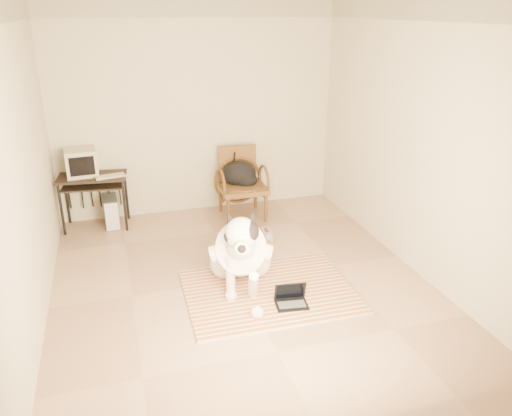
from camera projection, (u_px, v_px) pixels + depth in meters
name	position (u px, v px, depth m)	size (l,w,h in m)	color
floor	(239.00, 280.00, 5.58)	(4.50, 4.50, 0.00)	#9F7C61
ceiling	(236.00, 23.00, 4.56)	(4.50, 4.50, 0.00)	white
wall_back	(198.00, 119.00, 7.07)	(4.50, 4.50, 0.00)	#BFB69D
wall_front	(330.00, 266.00, 3.07)	(4.50, 4.50, 0.00)	#BFB69D
wall_left	(25.00, 182.00, 4.54)	(4.50, 4.50, 0.00)	#BFB69D
wall_right	(410.00, 149.00, 5.60)	(4.50, 4.50, 0.00)	#BFB69D
rug	(269.00, 291.00, 5.33)	(1.79, 1.38, 0.02)	#C9521D
dog	(241.00, 253.00, 5.30)	(0.72, 1.44, 1.04)	white
laptop	(291.00, 299.00, 5.07)	(0.35, 0.28, 0.23)	black
computer_desk	(93.00, 183.00, 6.68)	(0.94, 0.59, 0.74)	black
crt_monitor	(81.00, 162.00, 6.61)	(0.43, 0.41, 0.35)	tan
desk_keyboard	(110.00, 176.00, 6.60)	(0.38, 0.14, 0.02)	tan
pc_tower	(111.00, 211.00, 6.90)	(0.20, 0.44, 0.41)	#464649
rattan_chair	(241.00, 183.00, 7.13)	(0.66, 0.63, 0.98)	brown
backpack	(241.00, 175.00, 7.08)	(0.48, 0.43, 0.36)	black
sneaker_left	(242.00, 234.00, 6.57)	(0.29, 0.35, 0.12)	silver
sneaker_right	(267.00, 234.00, 6.59)	(0.13, 0.29, 0.10)	silver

